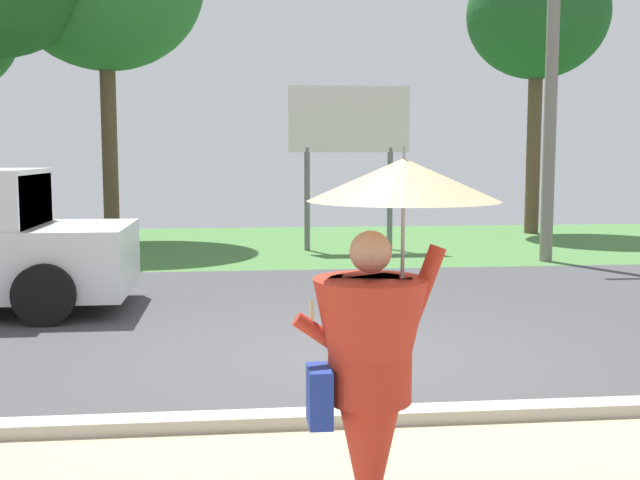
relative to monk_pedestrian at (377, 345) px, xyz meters
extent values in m
cube|color=#424244|center=(0.47, 5.90, -1.15)|extent=(40.00, 8.00, 0.10)
cube|color=#48793C|center=(0.47, 13.90, -1.15)|extent=(40.00, 8.00, 0.10)
cube|color=#B2AD9E|center=(0.47, 1.90, -1.05)|extent=(40.00, 0.24, 0.10)
cone|color=#B22D1E|center=(-0.04, 0.00, -0.38)|extent=(0.60, 0.60, 1.45)
cylinder|color=#B22D1E|center=(-0.04, 0.00, 0.02)|extent=(0.44, 0.44, 0.65)
sphere|color=tan|center=(-0.04, 0.00, 0.49)|extent=(0.22, 0.22, 0.22)
cylinder|color=#B22D1E|center=(0.24, 0.00, 0.30)|extent=(0.24, 0.09, 0.45)
cylinder|color=#B22D1E|center=(-0.30, 0.02, 0.06)|extent=(0.29, 0.08, 0.24)
cylinder|color=gray|center=(0.13, 0.00, 0.52)|extent=(0.02, 0.02, 0.75)
cone|color=#D1B284|center=(0.13, 0.00, 0.86)|extent=(1.00, 1.00, 0.22)
cylinder|color=gray|center=(0.13, 0.00, 0.98)|extent=(0.02, 0.02, 0.10)
cube|color=beige|center=(-0.34, 0.05, 0.15)|extent=(0.02, 0.11, 0.16)
cube|color=navy|center=(-0.31, -0.05, -0.25)|extent=(0.12, 0.24, 0.30)
cube|color=#2D3842|center=(-3.42, 6.73, 0.33)|extent=(0.10, 1.70, 0.77)
cylinder|color=black|center=(-3.07, 7.73, -0.72)|extent=(0.76, 0.28, 0.76)
cylinder|color=black|center=(-3.07, 5.73, -0.72)|extent=(0.76, 0.28, 0.76)
cylinder|color=gray|center=(5.22, 10.53, 2.07)|extent=(0.24, 0.24, 6.34)
cylinder|color=slate|center=(0.76, 12.69, 0.00)|extent=(0.12, 0.12, 2.20)
cylinder|color=slate|center=(2.56, 12.69, 0.00)|extent=(0.12, 0.12, 2.20)
cube|color=silver|center=(1.66, 12.69, 1.70)|extent=(2.60, 0.10, 1.40)
cylinder|color=brown|center=(6.91, 15.66, 1.12)|extent=(0.36, 0.36, 4.45)
ellipsoid|color=#1E5623|center=(6.91, 15.66, 4.48)|extent=(3.57, 3.57, 3.24)
cylinder|color=brown|center=(-3.68, 14.81, 1.19)|extent=(0.36, 0.36, 4.59)
camera|label=1|loc=(-0.72, -3.93, 1.00)|focal=43.83mm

